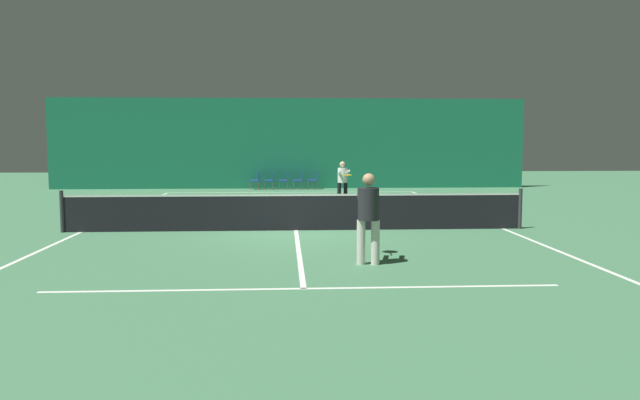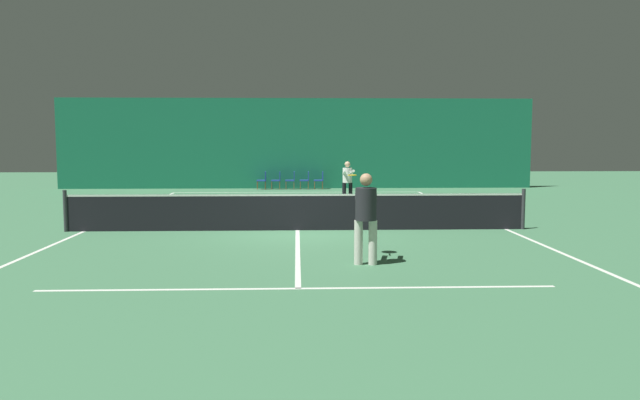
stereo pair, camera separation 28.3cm
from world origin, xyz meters
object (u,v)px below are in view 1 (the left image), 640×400
(player_near, at_px, (368,211))
(player_far, at_px, (343,179))
(tennis_net, at_px, (296,211))
(courtside_chair_0, at_px, (256,179))
(courtside_chair_1, at_px, (271,179))
(courtside_chair_3, at_px, (299,179))
(courtside_chair_4, at_px, (314,179))
(courtside_chair_2, at_px, (285,179))

(player_near, height_order, player_far, player_near)
(player_near, bearing_deg, tennis_net, 22.26)
(player_near, relative_size, courtside_chair_0, 2.06)
(player_near, bearing_deg, courtside_chair_1, 13.27)
(tennis_net, relative_size, player_far, 7.75)
(tennis_net, xyz_separation_m, player_near, (1.28, -4.49, 0.49))
(courtside_chair_3, height_order, courtside_chair_4, same)
(player_near, height_order, courtside_chair_2, player_near)
(courtside_chair_2, distance_m, courtside_chair_4, 1.37)
(courtside_chair_2, height_order, courtside_chair_3, same)
(courtside_chair_1, relative_size, courtside_chair_4, 1.00)
(courtside_chair_0, distance_m, courtside_chair_2, 1.37)
(courtside_chair_4, bearing_deg, tennis_net, -4.62)
(courtside_chair_1, height_order, courtside_chair_3, same)
(courtside_chair_1, distance_m, courtside_chair_4, 2.05)
(player_near, distance_m, courtside_chair_3, 18.21)
(tennis_net, relative_size, courtside_chair_0, 14.29)
(courtside_chair_2, bearing_deg, tennis_net, 1.09)
(tennis_net, height_order, courtside_chair_2, tennis_net)
(courtside_chair_4, bearing_deg, courtside_chair_3, -90.00)
(courtside_chair_4, bearing_deg, player_far, 6.67)
(courtside_chair_0, height_order, courtside_chair_2, same)
(courtside_chair_1, bearing_deg, tennis_net, 3.94)
(tennis_net, xyz_separation_m, courtside_chair_3, (0.42, 13.70, -0.03))
(courtside_chair_1, bearing_deg, courtside_chair_4, 90.00)
(tennis_net, height_order, player_far, player_far)
(player_near, bearing_deg, courtside_chair_3, 9.00)
(tennis_net, height_order, courtside_chair_3, tennis_net)
(courtside_chair_0, bearing_deg, courtside_chair_4, 90.00)
(tennis_net, height_order, player_near, player_near)
(courtside_chair_0, xyz_separation_m, courtside_chair_3, (2.05, 0.00, 0.00))
(tennis_net, height_order, courtside_chair_4, tennis_net)
(tennis_net, bearing_deg, courtside_chair_0, 96.77)
(player_far, height_order, courtside_chair_2, player_far)
(courtside_chair_3, bearing_deg, courtside_chair_1, -90.00)
(tennis_net, distance_m, player_near, 4.70)
(tennis_net, relative_size, courtside_chair_2, 14.29)
(tennis_net, bearing_deg, courtside_chair_1, 93.94)
(courtside_chair_0, xyz_separation_m, courtside_chair_4, (2.73, 0.00, 0.00))
(courtside_chair_0, relative_size, courtside_chair_2, 1.00)
(courtside_chair_2, relative_size, courtside_chair_4, 1.00)
(player_far, bearing_deg, courtside_chair_2, -167.81)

